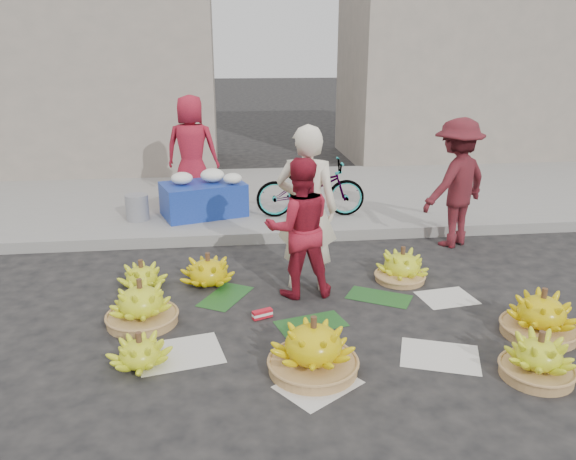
{
  "coord_description": "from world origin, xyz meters",
  "views": [
    {
      "loc": [
        -0.87,
        -4.91,
        2.53
      ],
      "look_at": [
        -0.23,
        0.54,
        0.7
      ],
      "focal_mm": 35.0,
      "sensor_mm": 36.0,
      "label": 1
    }
  ],
  "objects": [
    {
      "name": "flower_vendor",
      "position": [
        -1.35,
        3.92,
        0.96
      ],
      "size": [
        0.91,
        0.68,
        1.68
      ],
      "primitive_type": "imported",
      "rotation": [
        0.0,
        0.0,
        2.95
      ],
      "color": "#AD1A2C",
      "rests_on": "sidewalk"
    },
    {
      "name": "grey_bucket",
      "position": [
        -2.12,
        3.0,
        0.3
      ],
      "size": [
        0.32,
        0.32,
        0.37
      ],
      "primitive_type": "cylinder",
      "color": "gray",
      "rests_on": "sidewalk"
    },
    {
      "name": "banana_bunch_3",
      "position": [
        1.54,
        -1.29,
        0.17
      ],
      "size": [
        0.6,
        0.6,
        0.4
      ],
      "rotation": [
        0.0,
        0.0,
        -0.27
      ],
      "color": "#9B7141",
      "rests_on": "ground"
    },
    {
      "name": "incense_stack",
      "position": [
        -0.55,
        -0.03,
        0.05
      ],
      "size": [
        0.21,
        0.13,
        0.08
      ],
      "primitive_type": "cube",
      "rotation": [
        0.0,
        0.0,
        0.38
      ],
      "color": "red",
      "rests_on": "ground"
    },
    {
      "name": "banana_bunch_0",
      "position": [
        -1.69,
        0.0,
        0.2
      ],
      "size": [
        0.75,
        0.75,
        0.45
      ],
      "rotation": [
        0.0,
        0.0,
        0.38
      ],
      "color": "#9B7141",
      "rests_on": "ground"
    },
    {
      "name": "building_right",
      "position": [
        4.5,
        7.7,
        2.5
      ],
      "size": [
        5.0,
        3.0,
        5.0
      ],
      "primitive_type": "cube",
      "color": "gray",
      "rests_on": "sidewalk"
    },
    {
      "name": "vendor_red",
      "position": [
        -0.12,
        0.49,
        0.73
      ],
      "size": [
        0.74,
        0.59,
        1.47
      ],
      "primitive_type": "imported",
      "rotation": [
        0.0,
        0.0,
        3.2
      ],
      "color": "#AD1A2C",
      "rests_on": "ground"
    },
    {
      "name": "curb",
      "position": [
        0.0,
        2.2,
        0.07
      ],
      "size": [
        40.0,
        0.25,
        0.15
      ],
      "primitive_type": "cube",
      "color": "gray",
      "rests_on": "ground"
    },
    {
      "name": "flower_table",
      "position": [
        -1.17,
        3.13,
        0.4
      ],
      "size": [
        1.32,
        1.04,
        0.67
      ],
      "rotation": [
        0.0,
        0.0,
        0.3
      ],
      "color": "navy",
      "rests_on": "sidewalk"
    },
    {
      "name": "banana_bunch_5",
      "position": [
        1.11,
        0.82,
        0.16
      ],
      "size": [
        0.68,
        0.68,
        0.36
      ],
      "rotation": [
        0.0,
        0.0,
        -0.22
      ],
      "color": "#A3C01B",
      "rests_on": "ground"
    },
    {
      "name": "sidewalk",
      "position": [
        0.0,
        4.3,
        0.06
      ],
      "size": [
        40.0,
        4.0,
        0.12
      ],
      "primitive_type": "cube",
      "color": "gray",
      "rests_on": "ground"
    },
    {
      "name": "newspaper_scatter",
      "position": [
        0.0,
        -0.8,
        0.0
      ],
      "size": [
        3.2,
        1.8,
        0.0
      ],
      "primitive_type": null,
      "color": "silver",
      "rests_on": "ground"
    },
    {
      "name": "banana_bunch_2",
      "position": [
        -0.21,
        -0.99,
        0.21
      ],
      "size": [
        0.72,
        0.72,
        0.49
      ],
      "rotation": [
        0.0,
        0.0,
        -0.11
      ],
      "color": "#9B7141",
      "rests_on": "ground"
    },
    {
      "name": "banana_bunch_7",
      "position": [
        -1.08,
        0.86,
        0.16
      ],
      "size": [
        0.61,
        0.61,
        0.36
      ],
      "rotation": [
        0.0,
        0.0,
        0.06
      ],
      "color": "yellow",
      "rests_on": "ground"
    },
    {
      "name": "banana_bunch_4",
      "position": [
        1.93,
        -0.64,
        0.2
      ],
      "size": [
        0.67,
        0.67,
        0.46
      ],
      "rotation": [
        0.0,
        0.0,
        0.05
      ],
      "color": "#9B7141",
      "rests_on": "ground"
    },
    {
      "name": "banana_bunch_1",
      "position": [
        -1.61,
        -0.75,
        0.13
      ],
      "size": [
        0.62,
        0.62,
        0.31
      ],
      "rotation": [
        0.0,
        0.0,
        -0.42
      ],
      "color": "#A3C01B",
      "rests_on": "ground"
    },
    {
      "name": "banana_bunch_6",
      "position": [
        -1.8,
        0.89,
        0.13
      ],
      "size": [
        0.6,
        0.6,
        0.3
      ],
      "rotation": [
        0.0,
        0.0,
        -0.38
      ],
      "color": "#A3C01B",
      "rests_on": "ground"
    },
    {
      "name": "vendor_cream",
      "position": [
        -0.02,
        0.66,
        0.88
      ],
      "size": [
        0.74,
        0.59,
        1.77
      ],
      "primitive_type": "imported",
      "rotation": [
        0.0,
        0.0,
        2.85
      ],
      "color": "#F5E8CE",
      "rests_on": "ground"
    },
    {
      "name": "man_striped",
      "position": [
        2.08,
        1.79,
        0.83
      ],
      "size": [
        1.24,
        1.08,
        1.66
      ],
      "primitive_type": "imported",
      "rotation": [
        0.0,
        0.0,
        3.67
      ],
      "color": "maroon",
      "rests_on": "ground"
    },
    {
      "name": "ground",
      "position": [
        0.0,
        0.0,
        0.0
      ],
      "size": [
        80.0,
        80.0,
        0.0
      ],
      "primitive_type": "plane",
      "color": "black",
      "rests_on": "ground"
    },
    {
      "name": "bicycle",
      "position": [
        0.37,
        2.9,
        0.53
      ],
      "size": [
        0.61,
        1.6,
        0.83
      ],
      "primitive_type": "imported",
      "rotation": [
        0.0,
        0.0,
        1.53
      ],
      "color": "gray",
      "rests_on": "sidewalk"
    },
    {
      "name": "basket_spare",
      "position": [
        1.05,
        0.71,
        0.03
      ],
      "size": [
        0.61,
        0.61,
        0.06
      ],
      "primitive_type": "cylinder",
      "rotation": [
        0.0,
        0.0,
        0.13
      ],
      "color": "#9B7141",
      "rests_on": "ground"
    },
    {
      "name": "banana_leaves",
      "position": [
        -0.1,
        0.2,
        0.0
      ],
      "size": [
        2.0,
        1.0,
        0.0
      ],
      "primitive_type": null,
      "color": "#17471A",
      "rests_on": "ground"
    },
    {
      "name": "building_left",
      "position": [
        -4.0,
        7.2,
        2.0
      ],
      "size": [
        6.0,
        3.0,
        4.0
      ],
      "primitive_type": "cube",
      "color": "gray",
      "rests_on": "sidewalk"
    }
  ]
}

